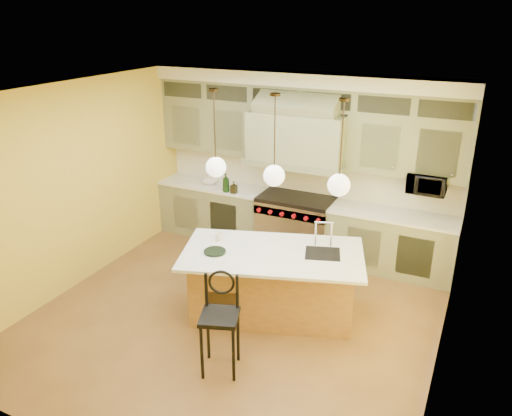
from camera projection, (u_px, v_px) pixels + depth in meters
The scene contains 18 objects.
floor at pixel (235, 316), 6.58m from camera, with size 5.00×5.00×0.00m, color brown.
ceiling at pixel (231, 94), 5.51m from camera, with size 5.00×5.00×0.00m, color white.
wall_back at pixel (305, 162), 8.14m from camera, with size 5.00×5.00×0.00m, color gold.
wall_front at pixel (86, 324), 3.95m from camera, with size 5.00×5.00×0.00m, color gold.
wall_left at pixel (77, 186), 7.04m from camera, with size 5.00×5.00×0.00m, color gold.
wall_right at pixel (452, 256), 5.05m from camera, with size 5.00×5.00×0.00m, color gold.
back_cabinetry at pixel (299, 168), 7.93m from camera, with size 5.00×0.77×2.90m.
range at pixel (296, 224), 8.20m from camera, with size 1.20×0.74×0.96m.
kitchen_island at pixel (273, 282), 6.49m from camera, with size 2.53×1.85×1.35m.
counter_stool at pixel (220, 317), 5.41m from camera, with size 0.52×0.52×1.16m.
microwave at pixel (427, 183), 7.15m from camera, with size 0.54×0.37×0.30m, color black.
oil_bottle_a at pixel (226, 183), 8.26m from camera, with size 0.12×0.12×0.32m, color black.
oil_bottle_b at pixel (234, 187), 8.22m from camera, with size 0.09×0.09×0.20m, color black.
fruit_bowl at pixel (210, 182), 8.68m from camera, with size 0.26×0.26×0.06m, color white.
cup at pixel (219, 236), 6.60m from camera, with size 0.11×0.11×0.11m, color white.
pendant_left at pixel (216, 165), 6.27m from camera, with size 0.26×0.26×1.11m.
pendant_center at pixel (274, 173), 5.95m from camera, with size 0.26×0.26×1.11m.
pendant_right at pixel (339, 183), 5.63m from camera, with size 0.26×0.26×1.11m.
Camera 1 is at (2.65, -4.93, 3.76)m, focal length 35.00 mm.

